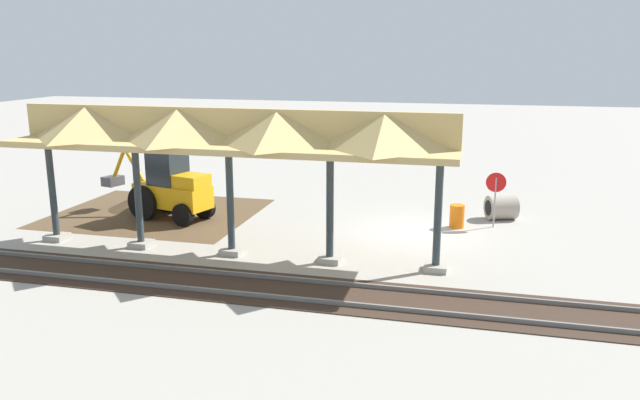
% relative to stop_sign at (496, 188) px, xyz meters
% --- Properties ---
extents(ground_plane, '(120.00, 120.00, 0.00)m').
position_rel_stop_sign_xyz_m(ground_plane, '(2.90, 1.48, -1.55)').
color(ground_plane, '#9E998E').
extents(dirt_work_zone, '(8.22, 7.00, 0.01)m').
position_rel_stop_sign_xyz_m(dirt_work_zone, '(13.75, 1.23, -1.54)').
color(dirt_work_zone, brown).
rests_on(dirt_work_zone, ground).
extents(platform_canopy, '(14.76, 3.20, 4.90)m').
position_rel_stop_sign_xyz_m(platform_canopy, '(8.63, 5.55, 2.61)').
color(platform_canopy, '#9E998E').
rests_on(platform_canopy, ground).
extents(rail_tracks, '(60.00, 2.58, 0.15)m').
position_rel_stop_sign_xyz_m(rail_tracks, '(2.90, 8.28, -1.52)').
color(rail_tracks, slate).
rests_on(rail_tracks, ground).
extents(stop_sign, '(0.76, 0.06, 2.16)m').
position_rel_stop_sign_xyz_m(stop_sign, '(0.00, 0.00, 0.00)').
color(stop_sign, gray).
rests_on(stop_sign, ground).
extents(backhoe, '(5.37, 2.54, 2.82)m').
position_rel_stop_sign_xyz_m(backhoe, '(12.79, 1.80, -0.28)').
color(backhoe, orange).
rests_on(backhoe, ground).
extents(dirt_mound, '(5.46, 5.46, 1.28)m').
position_rel_stop_sign_xyz_m(dirt_mound, '(14.86, 0.61, -1.55)').
color(dirt_mound, brown).
rests_on(dirt_mound, ground).
extents(concrete_pipe, '(1.41, 1.33, 0.98)m').
position_rel_stop_sign_xyz_m(concrete_pipe, '(-0.32, -1.31, -1.06)').
color(concrete_pipe, '#9E9384').
rests_on(concrete_pipe, ground).
extents(traffic_barrel, '(0.56, 0.56, 0.90)m').
position_rel_stop_sign_xyz_m(traffic_barrel, '(1.39, 0.38, -1.10)').
color(traffic_barrel, orange).
rests_on(traffic_barrel, ground).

